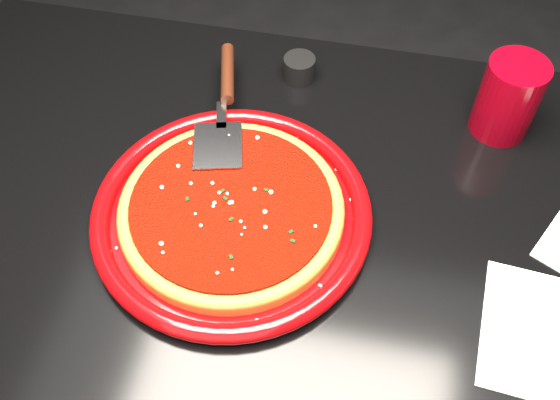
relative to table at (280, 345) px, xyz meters
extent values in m
cube|color=black|center=(0.00, 0.00, 0.00)|extent=(1.20, 0.80, 0.75)
cylinder|color=#790305|center=(-0.07, 0.01, 0.39)|extent=(0.44, 0.44, 0.03)
cylinder|color=brown|center=(-0.07, 0.01, 0.39)|extent=(0.35, 0.35, 0.02)
torus|color=brown|center=(-0.07, 0.01, 0.40)|extent=(0.35, 0.35, 0.02)
cylinder|color=#610E04|center=(-0.07, 0.01, 0.41)|extent=(0.31, 0.31, 0.01)
cylinder|color=maroon|center=(0.28, 0.25, 0.44)|extent=(0.11, 0.11, 0.12)
cube|color=white|center=(0.35, -0.09, 0.38)|extent=(0.18, 0.18, 0.00)
cylinder|color=black|center=(-0.03, 0.30, 0.39)|extent=(0.06, 0.06, 0.04)
camera|label=1|loc=(0.09, -0.46, 1.07)|focal=40.00mm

